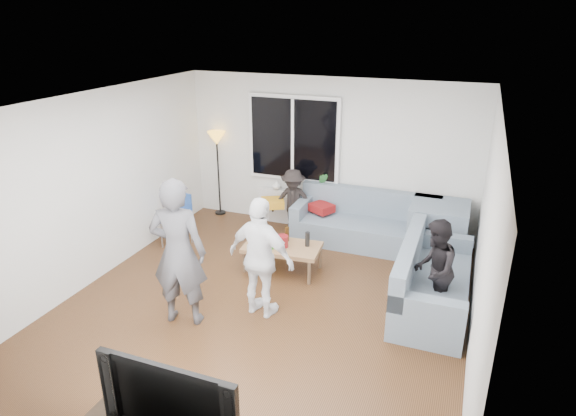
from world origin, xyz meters
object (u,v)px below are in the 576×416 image
at_px(sofa_back_section, 365,220).
at_px(player_left, 178,253).
at_px(spectator_right, 434,270).
at_px(side_chair, 175,221).
at_px(television, 176,393).
at_px(coffee_table, 282,258).
at_px(spectator_back, 293,202).
at_px(sofa_right_section, 434,276).
at_px(floor_lamp, 218,174).
at_px(player_right, 261,258).

distance_m(sofa_back_section, player_left, 3.36).
bearing_deg(spectator_right, side_chair, -98.82).
bearing_deg(player_left, spectator_right, -169.88).
bearing_deg(sofa_back_section, television, -95.05).
height_order(side_chair, television, television).
xyz_separation_m(player_left, television, (1.16, -1.85, -0.14)).
bearing_deg(spectator_right, coffee_table, -101.69).
height_order(spectator_back, television, spectator_back).
bearing_deg(sofa_back_section, side_chair, -158.31).
bearing_deg(sofa_right_section, coffee_table, 85.33).
bearing_deg(floor_lamp, sofa_right_section, -24.21).
relative_size(coffee_table, player_left, 0.60).
distance_m(sofa_right_section, spectator_right, 0.34).
height_order(sofa_back_section, player_left, player_left).
distance_m(side_chair, player_left, 2.24).
height_order(coffee_table, floor_lamp, floor_lamp).
distance_m(spectator_right, spectator_back, 3.05).
xyz_separation_m(sofa_back_section, television, (-0.42, -4.77, 0.36)).
distance_m(coffee_table, spectator_right, 2.24).
bearing_deg(spectator_back, television, -89.22).
bearing_deg(spectator_back, sofa_back_section, -10.34).
relative_size(side_chair, television, 0.72).
distance_m(sofa_back_section, player_right, 2.57).
relative_size(sofa_right_section, floor_lamp, 1.28).
distance_m(coffee_table, side_chair, 1.94).
distance_m(sofa_right_section, player_left, 3.20).
bearing_deg(sofa_back_section, sofa_right_section, -50.12).
height_order(player_right, spectator_back, player_right).
relative_size(sofa_right_section, spectator_right, 1.56).
distance_m(floor_lamp, television, 5.66).
xyz_separation_m(coffee_table, spectator_right, (2.15, -0.43, 0.44)).
bearing_deg(side_chair, coffee_table, 7.03).
height_order(sofa_right_section, floor_lamp, floor_lamp).
relative_size(sofa_right_section, coffee_table, 1.82).
bearing_deg(spectator_right, sofa_back_section, -144.85).
height_order(sofa_back_section, floor_lamp, floor_lamp).
bearing_deg(side_chair, television, -44.17).
relative_size(spectator_right, spectator_back, 1.14).
height_order(floor_lamp, spectator_back, floor_lamp).
relative_size(sofa_back_section, spectator_right, 1.79).
bearing_deg(coffee_table, spectator_right, -11.40).
xyz_separation_m(side_chair, player_right, (2.10, -1.31, 0.34)).
bearing_deg(player_right, sofa_right_section, -143.72).
relative_size(player_right, spectator_right, 1.20).
height_order(coffee_table, player_right, player_right).
bearing_deg(player_right, television, 107.99).
bearing_deg(player_right, sofa_back_section, -96.44).
bearing_deg(coffee_table, floor_lamp, 139.24).
distance_m(player_left, television, 2.19).
bearing_deg(sofa_right_section, spectator_back, 58.67).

